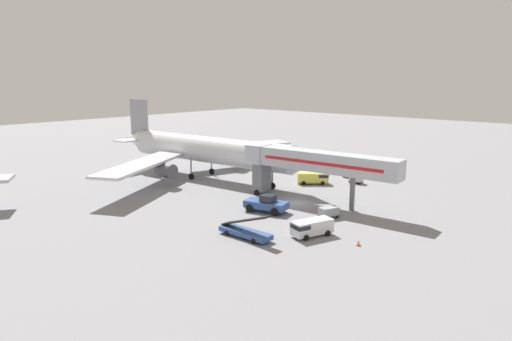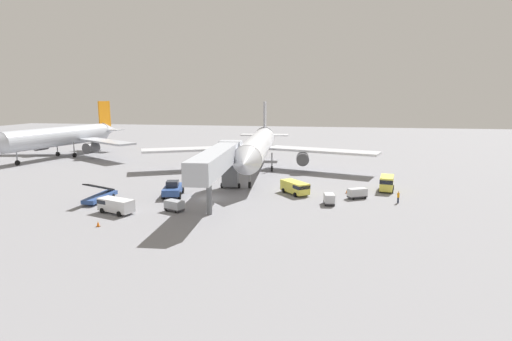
# 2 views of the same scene
# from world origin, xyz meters

# --- Properties ---
(ground_plane) EXTENTS (300.00, 300.00, 0.00)m
(ground_plane) POSITION_xyz_m (0.00, 0.00, 0.00)
(ground_plane) COLOR gray
(airplane_at_gate) EXTENTS (47.41, 45.50, 13.60)m
(airplane_at_gate) POSITION_xyz_m (3.00, 22.61, 5.12)
(airplane_at_gate) COLOR silver
(airplane_at_gate) RESTS_ON ground
(jet_bridge) EXTENTS (4.85, 24.01, 7.67)m
(jet_bridge) POSITION_xyz_m (1.74, -1.38, 5.88)
(jet_bridge) COLOR #B2B7C1
(jet_bridge) RESTS_ON ground
(pushback_tug) EXTENTS (3.81, 6.19, 2.39)m
(pushback_tug) POSITION_xyz_m (-5.96, 0.20, 1.11)
(pushback_tug) COLOR #2D4C8E
(pushback_tug) RESTS_ON ground
(belt_loader_truck) EXTENTS (2.09, 6.72, 3.19)m
(belt_loader_truck) POSITION_xyz_m (-15.11, -4.41, 0.77)
(belt_loader_truck) COLOR #2D4C8E
(belt_loader_truck) RESTS_ON ground
(service_van_rear_left) EXTENTS (5.22, 3.35, 1.87)m
(service_van_rear_left) POSITION_xyz_m (-9.81, -9.70, 1.08)
(service_van_rear_left) COLOR silver
(service_van_rear_left) RESTS_ON ground
(service_van_mid_right) EXTENTS (4.86, 5.30, 1.93)m
(service_van_mid_right) POSITION_xyz_m (11.94, 4.74, 1.11)
(service_van_mid_right) COLOR #E5DB4C
(service_van_mid_right) RESTS_ON ground
(service_van_outer_right) EXTENTS (2.75, 4.73, 2.36)m
(service_van_outer_right) POSITION_xyz_m (25.88, 9.47, 1.34)
(service_van_outer_right) COLOR #E5DB4C
(service_van_outer_right) RESTS_ON ground
(baggage_cart_rear_right) EXTENTS (3.01, 2.42, 1.50)m
(baggage_cart_rear_right) POSITION_xyz_m (21.06, 3.70, 0.83)
(baggage_cart_rear_right) COLOR #38383D
(baggage_cart_rear_right) RESTS_ON ground
(baggage_cart_near_left) EXTENTS (1.61, 2.37, 1.51)m
(baggage_cart_near_left) POSITION_xyz_m (17.05, -0.56, 0.83)
(baggage_cart_near_left) COLOR #38383D
(baggage_cart_near_left) RESTS_ON ground
(baggage_cart_outer_left) EXTENTS (2.79, 2.20, 1.43)m
(baggage_cart_outer_left) POSITION_xyz_m (-2.71, -7.56, 0.80)
(baggage_cart_outer_left) COLOR #38383D
(baggage_cart_outer_left) RESTS_ON ground
(ground_crew_worker_foreground) EXTENTS (0.42, 0.42, 1.71)m
(ground_crew_worker_foreground) POSITION_xyz_m (26.53, 1.96, 0.90)
(ground_crew_worker_foreground) COLOR #1E2333
(ground_crew_worker_foreground) RESTS_ON ground
(safety_cone_alpha) EXTENTS (0.44, 0.44, 0.68)m
(safety_cone_alpha) POSITION_xyz_m (19.72, 6.71, 0.33)
(safety_cone_alpha) COLOR black
(safety_cone_alpha) RESTS_ON ground
(safety_cone_bravo) EXTENTS (0.43, 0.43, 0.65)m
(safety_cone_bravo) POSITION_xyz_m (-8.91, -15.23, 0.32)
(safety_cone_bravo) COLOR black
(safety_cone_bravo) RESTS_ON ground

